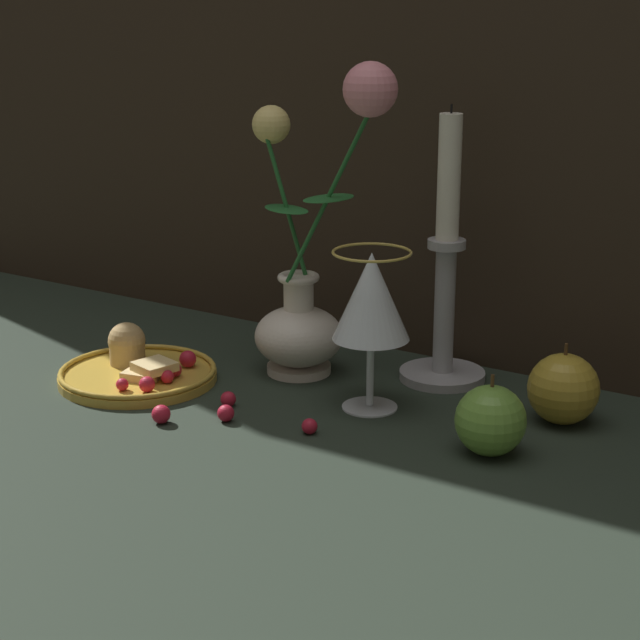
{
  "coord_description": "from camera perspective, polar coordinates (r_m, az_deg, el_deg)",
  "views": [
    {
      "loc": [
        0.6,
        -0.89,
        0.43
      ],
      "look_at": [
        0.02,
        0.01,
        0.1
      ],
      "focal_mm": 60.0,
      "sensor_mm": 36.0,
      "label": 1
    }
  ],
  "objects": [
    {
      "name": "plate_with_pastries",
      "position": [
        1.25,
        -9.72,
        -2.57
      ],
      "size": [
        0.18,
        0.18,
        0.06
      ],
      "color": "gold",
      "rests_on": "ground_plane"
    },
    {
      "name": "wine_glass",
      "position": [
        1.12,
        2.75,
        1.0
      ],
      "size": [
        0.08,
        0.08,
        0.17
      ],
      "color": "silver",
      "rests_on": "ground_plane"
    },
    {
      "name": "berry_front_center",
      "position": [
        1.13,
        -8.47,
        -4.99
      ],
      "size": [
        0.02,
        0.02,
        0.02
      ],
      "primitive_type": "sphere",
      "color": "#AD192D",
      "rests_on": "ground_plane"
    },
    {
      "name": "apple_beside_vase",
      "position": [
        1.13,
        12.85,
        -3.6
      ],
      "size": [
        0.07,
        0.07,
        0.09
      ],
      "color": "#B2932D",
      "rests_on": "ground_plane"
    },
    {
      "name": "berry_by_glass_stem",
      "position": [
        1.12,
        -5.05,
        -4.97
      ],
      "size": [
        0.02,
        0.02,
        0.02
      ],
      "primitive_type": "sphere",
      "color": "#AD192D",
      "rests_on": "ground_plane"
    },
    {
      "name": "vase",
      "position": [
        1.22,
        -0.69,
        2.07
      ],
      "size": [
        0.2,
        0.1,
        0.36
      ],
      "color": "silver",
      "rests_on": "ground_plane"
    },
    {
      "name": "apple_near_glass",
      "position": [
        1.04,
        8.97,
        -5.4
      ],
      "size": [
        0.07,
        0.07,
        0.08
      ],
      "color": "#669938",
      "rests_on": "ground_plane"
    },
    {
      "name": "berry_near_plate",
      "position": [
        1.16,
        -4.92,
        -4.22
      ],
      "size": [
        0.02,
        0.02,
        0.02
      ],
      "primitive_type": "sphere",
      "color": "#AD192D",
      "rests_on": "ground_plane"
    },
    {
      "name": "candlestick",
      "position": [
        1.22,
        6.69,
        1.71
      ],
      "size": [
        0.1,
        0.1,
        0.31
      ],
      "color": "#A3A3A8",
      "rests_on": "ground_plane"
    },
    {
      "name": "ground_plane",
      "position": [
        1.16,
        -1.1,
        -4.72
      ],
      "size": [
        2.4,
        2.4,
        0.0
      ],
      "primitive_type": "plane",
      "color": "#232D23",
      "rests_on": "ground"
    },
    {
      "name": "berry_under_candlestick",
      "position": [
        1.09,
        -0.56,
        -5.69
      ],
      "size": [
        0.02,
        0.02,
        0.02
      ],
      "primitive_type": "sphere",
      "color": "#AD192D",
      "rests_on": "ground_plane"
    }
  ]
}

